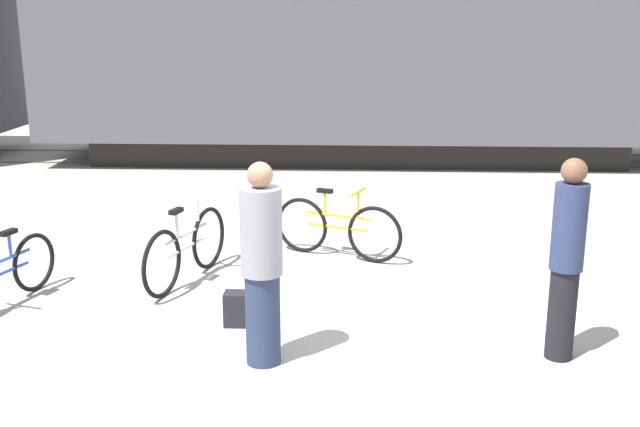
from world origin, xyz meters
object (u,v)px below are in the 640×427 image
(person_in_navy, at_px, (567,258))
(backpack, at_px, (239,309))
(bicycle_yellow, at_px, (337,228))
(freight_train, at_px, (357,30))
(person_in_grey, at_px, (262,265))
(bicycle_silver, at_px, (187,248))
(bicycle_blue, at_px, (0,275))

(person_in_navy, height_order, backpack, person_in_navy)
(backpack, bearing_deg, bicycle_yellow, 67.09)
(freight_train, height_order, person_in_grey, freight_train)
(freight_train, height_order, backpack, freight_train)
(bicycle_yellow, height_order, person_in_navy, person_in_navy)
(person_in_navy, relative_size, backpack, 5.36)
(bicycle_yellow, distance_m, person_in_grey, 3.12)
(person_in_navy, xyz_separation_m, backpack, (-2.98, 0.60, -0.77))
(freight_train, xyz_separation_m, bicycle_yellow, (-0.25, -6.80, -2.32))
(freight_train, xyz_separation_m, bicycle_silver, (-1.97, -7.78, -2.31))
(person_in_grey, bearing_deg, person_in_navy, 101.26)
(person_in_navy, bearing_deg, bicycle_blue, 74.70)
(person_in_navy, relative_size, person_in_grey, 1.01)
(bicycle_blue, distance_m, person_in_grey, 3.19)
(bicycle_yellow, relative_size, person_in_grey, 0.89)
(freight_train, distance_m, bicycle_blue, 9.70)
(freight_train, relative_size, backpack, 120.39)
(freight_train, bearing_deg, person_in_grey, -94.90)
(freight_train, height_order, bicycle_yellow, freight_train)
(bicycle_blue, bearing_deg, bicycle_yellow, 27.64)
(bicycle_yellow, bearing_deg, backpack, -112.91)
(freight_train, distance_m, bicycle_yellow, 7.19)
(bicycle_silver, relative_size, backpack, 5.09)
(person_in_navy, bearing_deg, backpack, 73.30)
(bicycle_blue, bearing_deg, person_in_navy, -9.99)
(bicycle_silver, distance_m, backpack, 1.48)
(bicycle_silver, bearing_deg, freight_train, 75.82)
(freight_train, relative_size, bicycle_silver, 23.64)
(bicycle_blue, height_order, person_in_navy, person_in_navy)
(bicycle_silver, bearing_deg, bicycle_blue, -154.36)
(bicycle_yellow, relative_size, backpack, 4.75)
(bicycle_yellow, distance_m, bicycle_silver, 1.97)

